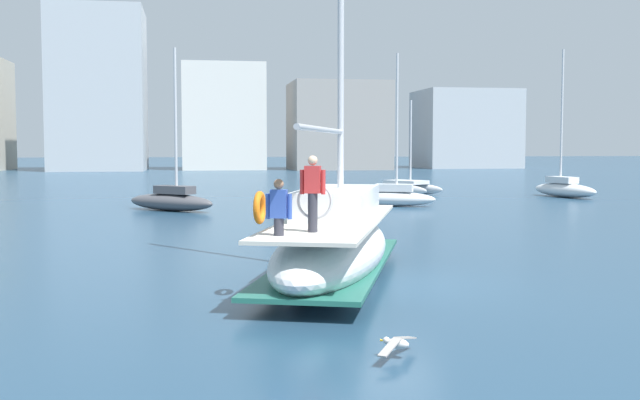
{
  "coord_description": "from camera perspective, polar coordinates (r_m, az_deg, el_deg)",
  "views": [
    {
      "loc": [
        -4.43,
        -17.39,
        3.26
      ],
      "look_at": [
        -1.07,
        2.86,
        1.8
      ],
      "focal_mm": 43.31,
      "sensor_mm": 36.0,
      "label": 1
    }
  ],
  "objects": [
    {
      "name": "moored_catamaran",
      "position": [
        50.85,
        17.6,
        0.88
      ],
      "size": [
        2.52,
        5.61,
        9.26
      ],
      "color": "silver",
      "rests_on": "ground"
    },
    {
      "name": "waterfront_buildings",
      "position": [
        105.59,
        -9.47,
        6.36
      ],
      "size": [
        81.92,
        15.87,
        20.82
      ],
      "color": "beige",
      "rests_on": "ground"
    },
    {
      "name": "moored_cutter_right",
      "position": [
        51.14,
        6.39,
        0.99
      ],
      "size": [
        4.51,
        4.99,
        6.2
      ],
      "color": "silver",
      "rests_on": "ground"
    },
    {
      "name": "main_sailboat",
      "position": [
        18.78,
        1.03,
        -3.1
      ],
      "size": [
        5.39,
        9.86,
        13.83
      ],
      "color": "silver",
      "rests_on": "ground"
    },
    {
      "name": "seagull",
      "position": [
        12.06,
        5.7,
        -10.47
      ],
      "size": [
        0.87,
        1.1,
        0.18
      ],
      "color": "silver",
      "rests_on": "ground"
    },
    {
      "name": "moored_cutter_left",
      "position": [
        41.46,
        5.22,
        0.31
      ],
      "size": [
        4.97,
        2.99,
        8.12
      ],
      "color": "silver",
      "rests_on": "ground"
    },
    {
      "name": "moored_sloop_far",
      "position": [
        39.07,
        -10.94,
        0.05
      ],
      "size": [
        4.82,
        4.42,
        8.03
      ],
      "color": "#4C4C51",
      "rests_on": "ground"
    },
    {
      "name": "ground_plane",
      "position": [
        18.24,
        4.82,
        -6.24
      ],
      "size": [
        400.0,
        400.0,
        0.0
      ],
      "primitive_type": "plane",
      "color": "navy"
    }
  ]
}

